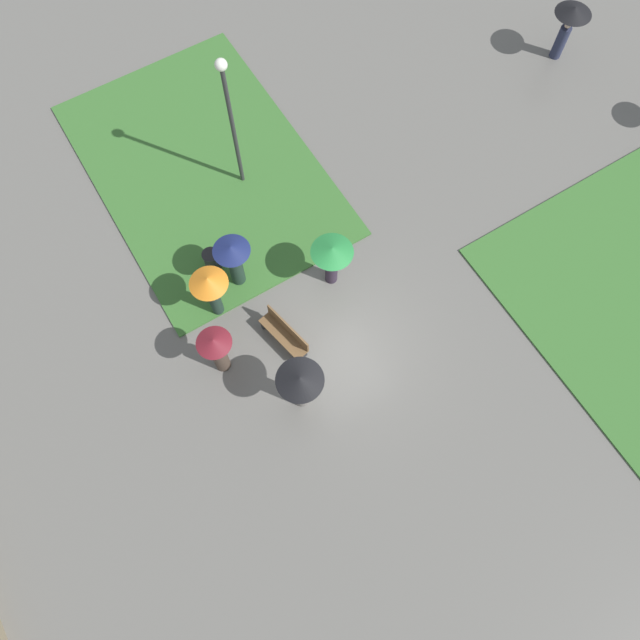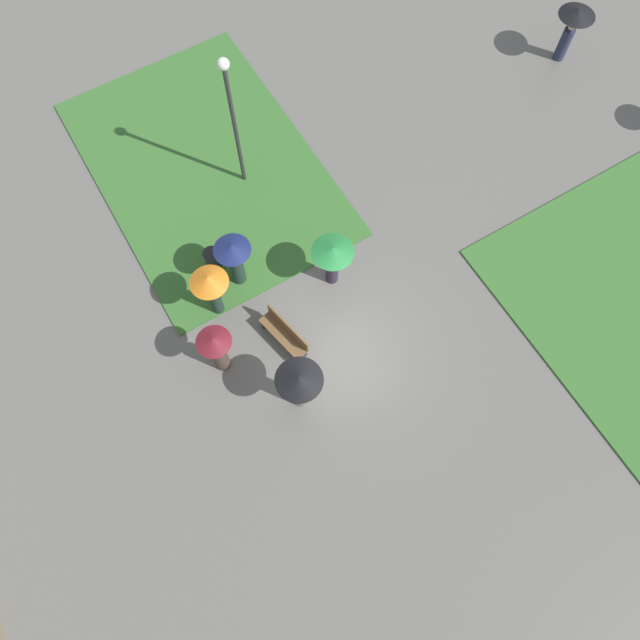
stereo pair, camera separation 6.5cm
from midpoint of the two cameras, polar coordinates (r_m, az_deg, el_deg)
ground_plane at (r=17.12m, az=2.33°, el=-2.33°), size 90.00×90.00×0.00m
lawn_patch_near at (r=20.26m, az=-10.33°, el=13.59°), size 9.39×6.32×0.06m
park_bench at (r=16.77m, az=-3.09°, el=-1.22°), size 1.63×0.74×0.90m
lamp_post at (r=17.48m, az=-7.95°, el=18.45°), size 0.32×0.32×4.80m
trash_bin at (r=18.00m, az=-9.65°, el=5.42°), size 0.48×0.48×0.81m
crowd_person_green at (r=16.80m, az=1.27°, el=5.78°), size 1.16×1.16×1.76m
crowd_person_black at (r=15.37m, az=-1.76°, el=-5.95°), size 1.19×1.19×1.92m
crowd_person_navy at (r=16.98m, az=-7.72°, el=5.59°), size 1.01×1.01×1.91m
crowd_person_maroon at (r=16.07m, az=-9.28°, el=-2.67°), size 0.91×0.91×1.87m
crowd_person_orange at (r=16.43m, az=-9.86°, el=3.04°), size 1.02×1.02×1.99m
lone_walker_far_path at (r=23.46m, az=22.23°, el=23.82°), size 1.17×1.17×1.94m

